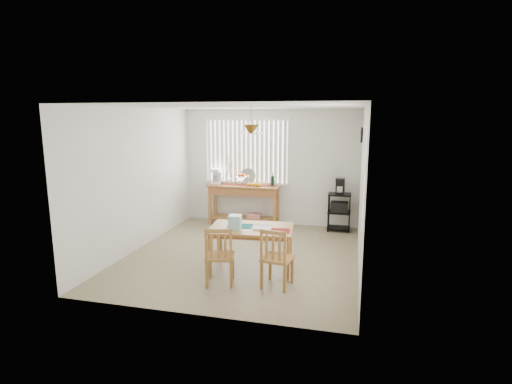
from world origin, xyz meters
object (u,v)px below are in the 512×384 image
(sideboard, at_px, (244,195))
(chair_left, at_px, (220,256))
(cart_items, at_px, (340,187))
(dining_table, at_px, (251,232))
(chair_right, at_px, (276,258))
(wire_cart, at_px, (339,208))

(sideboard, relative_size, chair_left, 1.82)
(cart_items, distance_m, dining_table, 2.94)
(dining_table, distance_m, chair_right, 0.79)
(cart_items, bearing_deg, chair_left, -115.41)
(sideboard, xyz_separation_m, cart_items, (2.13, 0.01, 0.28))
(chair_right, bearing_deg, cart_items, 76.79)
(sideboard, relative_size, chair_right, 1.83)
(sideboard, bearing_deg, chair_left, -80.43)
(cart_items, relative_size, dining_table, 0.24)
(wire_cart, relative_size, cart_items, 2.43)
(cart_items, relative_size, chair_right, 0.38)
(cart_items, bearing_deg, sideboard, -179.84)
(cart_items, xyz_separation_m, dining_table, (-1.27, -2.63, -0.34))
(chair_left, bearing_deg, chair_right, 7.95)
(chair_right, bearing_deg, wire_cart, 76.75)
(sideboard, distance_m, chair_right, 3.48)
(dining_table, relative_size, chair_left, 1.57)
(chair_right, bearing_deg, dining_table, 132.71)
(wire_cart, distance_m, chair_right, 3.27)
(wire_cart, bearing_deg, chair_left, -115.47)
(cart_items, distance_m, chair_right, 3.32)
(wire_cart, bearing_deg, cart_items, 90.00)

